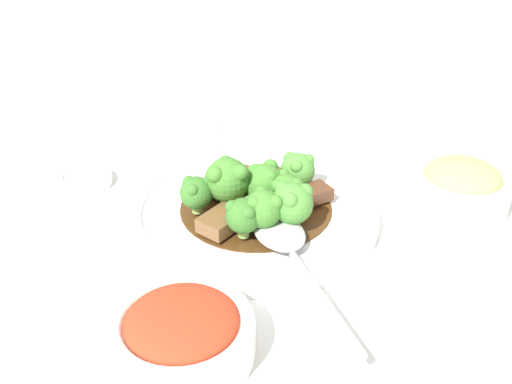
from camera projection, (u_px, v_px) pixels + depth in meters
The scene contains 20 objects.
ground_plane at pixel (256, 219), 0.65m from camera, with size 4.00×4.00×0.00m, color white.
main_plate at pixel (256, 211), 0.64m from camera, with size 0.26×0.26×0.02m.
beef_strip_0 at pixel (227, 180), 0.67m from camera, with size 0.07×0.07×0.01m.
beef_strip_1 at pixel (253, 210), 0.62m from camera, with size 0.05×0.06×0.01m.
beef_strip_2 at pixel (227, 218), 0.60m from camera, with size 0.07×0.07×0.02m.
beef_strip_3 at pixel (309, 195), 0.64m from camera, with size 0.04×0.05×0.01m.
beef_strip_4 at pixel (262, 183), 0.67m from camera, with size 0.07×0.08×0.01m.
broccoli_floret_0 at pixel (264, 208), 0.58m from camera, with size 0.04×0.04×0.05m.
broccoli_floret_1 at pixel (292, 203), 0.58m from camera, with size 0.04×0.04×0.05m.
broccoli_floret_2 at pixel (243, 215), 0.57m from camera, with size 0.04×0.04×0.04m.
broccoli_floret_3 at pixel (286, 191), 0.62m from camera, with size 0.04×0.04×0.04m.
broccoli_floret_4 at pixel (298, 169), 0.66m from camera, with size 0.04×0.04×0.04m.
broccoli_floret_5 at pixel (264, 181), 0.63m from camera, with size 0.04×0.04×0.05m.
broccoli_floret_6 at pixel (227, 181), 0.61m from camera, with size 0.05×0.05×0.06m.
broccoli_floret_7 at pixel (196, 192), 0.61m from camera, with size 0.03×0.03×0.04m.
serving_spoon at pixel (284, 239), 0.57m from camera, with size 0.21×0.07×0.01m.
side_bowl_kimchi at pixel (182, 332), 0.47m from camera, with size 0.12×0.12×0.05m.
side_bowl_appetizer at pixel (461, 188), 0.64m from camera, with size 0.10×0.10×0.06m.
sauce_dish at pixel (86, 179), 0.71m from camera, with size 0.06×0.06×0.01m.
paper_napkin at pixel (188, 137), 0.82m from camera, with size 0.14×0.09×0.01m.
Camera 1 is at (-0.54, 0.07, 0.36)m, focal length 42.00 mm.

